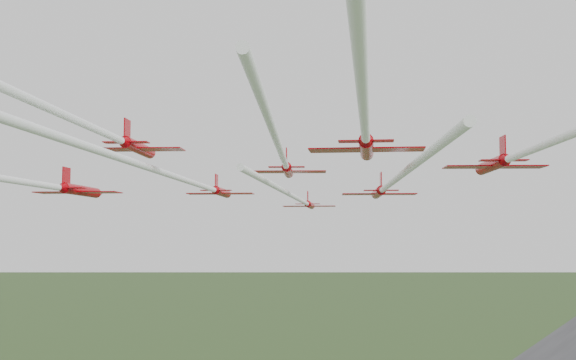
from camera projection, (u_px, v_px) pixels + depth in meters
The scene contains 8 objects.
jet_lead at pixel (298, 199), 90.36m from camera, with size 26.94×59.85×2.34m.
jet_row2_left at pixel (191, 182), 76.04m from camera, with size 29.01×61.14×2.58m.
jet_row2_right at pixel (390, 183), 74.95m from camera, with size 29.65×56.37×2.76m.
jet_row3_left at pixel (3, 178), 62.75m from camera, with size 27.27×60.79×2.78m.
jet_row3_mid at pixel (282, 156), 62.58m from camera, with size 26.85×49.66×2.43m.
jet_row3_right at pixel (551, 142), 54.09m from camera, with size 33.44×61.84×2.94m.
jet_row4_left at pixel (96, 129), 50.43m from camera, with size 21.88×43.02×2.40m.
jet_row4_right at pixel (365, 133), 49.75m from camera, with size 19.12×41.05×2.75m.
Camera 1 is at (44.21, -74.15, 48.11)m, focal length 45.00 mm.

